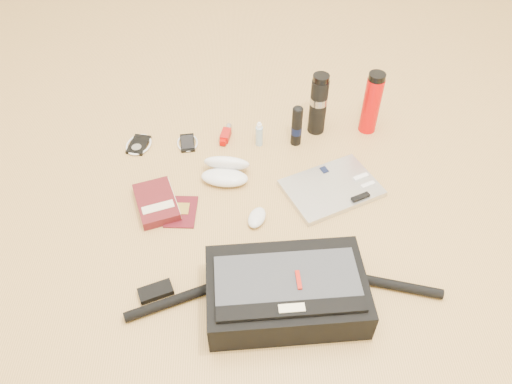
{
  "coord_description": "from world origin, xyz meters",
  "views": [
    {
      "loc": [
        -0.06,
        -1.07,
        1.27
      ],
      "look_at": [
        -0.01,
        0.08,
        0.06
      ],
      "focal_mm": 35.0,
      "sensor_mm": 36.0,
      "label": 1
    }
  ],
  "objects_px": {
    "messenger_bag": "(285,291)",
    "laptop": "(332,188)",
    "book": "(157,202)",
    "thermos_red": "(372,103)",
    "thermos_black": "(318,104)"
  },
  "relations": [
    {
      "from": "messenger_bag",
      "to": "laptop",
      "type": "bearing_deg",
      "value": 63.02
    },
    {
      "from": "laptop",
      "to": "book",
      "type": "height_order",
      "value": "book"
    },
    {
      "from": "book",
      "to": "thermos_red",
      "type": "relative_size",
      "value": 0.87
    },
    {
      "from": "messenger_bag",
      "to": "book",
      "type": "bearing_deg",
      "value": 133.47
    },
    {
      "from": "book",
      "to": "laptop",
      "type": "bearing_deg",
      "value": -13.29
    },
    {
      "from": "laptop",
      "to": "book",
      "type": "distance_m",
      "value": 0.61
    },
    {
      "from": "laptop",
      "to": "thermos_black",
      "type": "distance_m",
      "value": 0.35
    },
    {
      "from": "messenger_bag",
      "to": "thermos_black",
      "type": "bearing_deg",
      "value": 74.09
    },
    {
      "from": "laptop",
      "to": "thermos_red",
      "type": "bearing_deg",
      "value": 36.57
    },
    {
      "from": "messenger_bag",
      "to": "laptop",
      "type": "xyz_separation_m",
      "value": [
        0.2,
        0.44,
        -0.05
      ]
    },
    {
      "from": "laptop",
      "to": "book",
      "type": "bearing_deg",
      "value": 160.76
    },
    {
      "from": "messenger_bag",
      "to": "thermos_black",
      "type": "height_order",
      "value": "thermos_black"
    },
    {
      "from": "thermos_black",
      "to": "laptop",
      "type": "bearing_deg",
      "value": -86.98
    },
    {
      "from": "messenger_bag",
      "to": "book",
      "type": "distance_m",
      "value": 0.56
    },
    {
      "from": "messenger_bag",
      "to": "laptop",
      "type": "relative_size",
      "value": 2.44
    }
  ]
}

